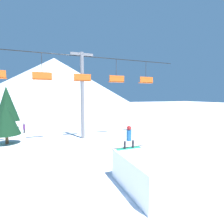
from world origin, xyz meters
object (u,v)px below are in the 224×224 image
at_px(snowboarder, 129,137).
at_px(snow_ramp, 148,173).
at_px(distant_skier, 24,128).
at_px(pine_tree_near, 6,118).

bearing_deg(snowboarder, snow_ramp, -78.97).
bearing_deg(distant_skier, snow_ramp, -67.56).
bearing_deg(pine_tree_near, snowboarder, -53.40).
bearing_deg(snow_ramp, pine_tree_near, 123.94).
height_order(pine_tree_near, distant_skier, pine_tree_near).
height_order(snow_ramp, pine_tree_near, pine_tree_near).
bearing_deg(pine_tree_near, distant_skier, 77.84).
relative_size(snowboarder, distant_skier, 1.22).
relative_size(snow_ramp, pine_tree_near, 0.91).
bearing_deg(snowboarder, distant_skier, 113.49).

